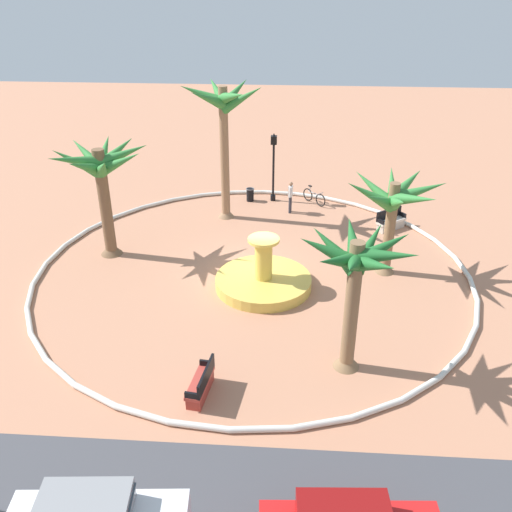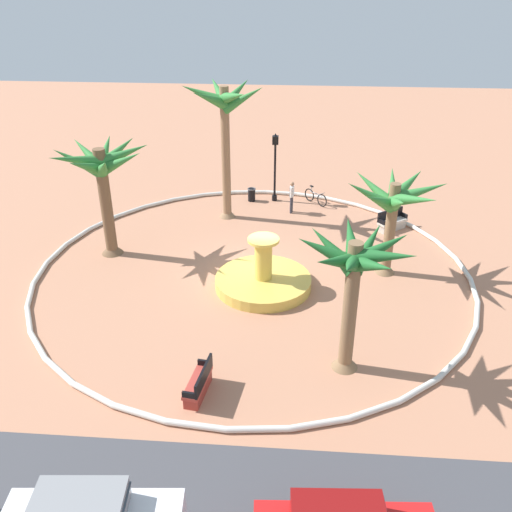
% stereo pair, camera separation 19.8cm
% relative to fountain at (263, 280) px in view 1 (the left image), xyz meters
% --- Properties ---
extents(ground_plane, '(80.00, 80.00, 0.00)m').
position_rel_fountain_xyz_m(ground_plane, '(0.51, -1.13, -0.32)').
color(ground_plane, tan).
extents(plaza_curb, '(18.37, 18.37, 0.20)m').
position_rel_fountain_xyz_m(plaza_curb, '(0.51, -1.13, -0.22)').
color(plaza_curb, silver).
rests_on(plaza_curb, ground).
extents(fountain, '(3.91, 3.91, 2.22)m').
position_rel_fountain_xyz_m(fountain, '(0.00, 0.00, 0.00)').
color(fountain, gold).
rests_on(fountain, ground).
extents(palm_tree_near_fountain, '(4.10, 3.97, 6.91)m').
position_rel_fountain_xyz_m(palm_tree_near_fountain, '(2.33, -6.86, 4.89)').
color(palm_tree_near_fountain, '#8E6B4C').
rests_on(palm_tree_near_fountain, ground).
extents(palm_tree_by_curb, '(3.62, 3.66, 4.86)m').
position_rel_fountain_xyz_m(palm_tree_by_curb, '(-3.01, 4.82, 3.40)').
color(palm_tree_by_curb, brown).
rests_on(palm_tree_by_curb, ground).
extents(palm_tree_mid_plaza, '(4.18, 4.13, 4.30)m').
position_rel_fountain_xyz_m(palm_tree_mid_plaza, '(-5.12, -1.60, 2.93)').
color(palm_tree_mid_plaza, brown).
rests_on(palm_tree_mid_plaza, ground).
extents(palm_tree_far_side, '(4.10, 4.16, 5.17)m').
position_rel_fountain_xyz_m(palm_tree_far_side, '(7.05, -2.45, 3.57)').
color(palm_tree_far_side, brown).
rests_on(palm_tree_far_side, ground).
extents(bench_east, '(1.58, 1.35, 1.00)m').
position_rel_fountain_xyz_m(bench_east, '(-5.97, -5.94, 0.03)').
color(bench_east, beige).
rests_on(bench_east, ground).
extents(bench_west, '(0.72, 1.65, 1.00)m').
position_rel_fountain_xyz_m(bench_west, '(1.55, 6.46, 0.03)').
color(bench_west, '#B73D33').
rests_on(bench_west, ground).
extents(lamppost, '(0.32, 0.32, 3.80)m').
position_rel_fountain_xyz_m(lamppost, '(-0.02, -9.24, 1.91)').
color(lamppost, black).
rests_on(lamppost, ground).
extents(trash_bin, '(0.46, 0.46, 0.73)m').
position_rel_fountain_xyz_m(trash_bin, '(1.24, -9.08, 0.07)').
color(trash_bin, black).
rests_on(trash_bin, ground).
extents(bicycle_red_frame, '(1.20, 1.31, 0.94)m').
position_rel_fountain_xyz_m(bicycle_red_frame, '(-2.28, -8.94, 0.07)').
color(bicycle_red_frame, black).
rests_on(bicycle_red_frame, ground).
extents(person_cyclist_helmet, '(0.24, 0.53, 1.71)m').
position_rel_fountain_xyz_m(person_cyclist_helmet, '(-0.98, -7.66, 0.64)').
color(person_cyclist_helmet, '#33333D').
rests_on(person_cyclist_helmet, ground).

